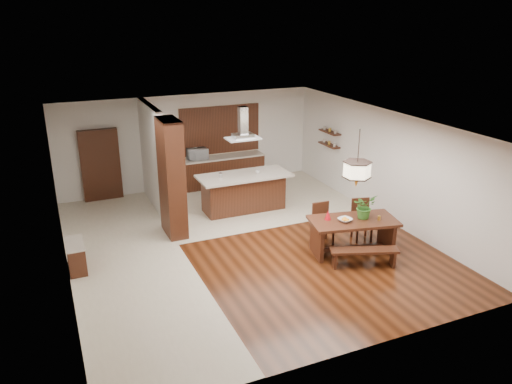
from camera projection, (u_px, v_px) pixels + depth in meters
name	position (u px, v px, depth m)	size (l,w,h in m)	color
room_shell	(244.00, 160.00, 11.31)	(9.00, 9.04, 2.92)	#331609
tile_hallway	(129.00, 264.00, 10.98)	(2.50, 9.00, 0.01)	beige
tile_kitchen	(252.00, 201.00, 14.64)	(5.50, 4.00, 0.01)	beige
soffit_band	(244.00, 124.00, 11.03)	(8.00, 9.00, 0.02)	#3C220F
partition_pier	(172.00, 178.00, 12.03)	(0.45, 1.00, 2.90)	black
partition_stub	(153.00, 156.00, 13.84)	(0.18, 2.40, 2.90)	silver
hallway_console	(76.00, 256.00, 10.65)	(0.37, 0.88, 0.63)	black
hallway_doorway	(101.00, 165.00, 14.44)	(1.10, 0.20, 2.10)	black
rear_counter	(223.00, 171.00, 15.85)	(2.60, 0.62, 0.95)	black
kitchen_window	(220.00, 130.00, 15.64)	(2.60, 0.08, 1.50)	brown
shelf_lower	(329.00, 145.00, 15.23)	(0.26, 0.90, 0.04)	black
shelf_upper	(330.00, 132.00, 15.09)	(0.26, 0.90, 0.04)	black
dining_table	(353.00, 228.00, 11.33)	(2.11, 1.36, 0.81)	black
dining_bench	(364.00, 258.00, 10.82)	(1.47, 0.32, 0.41)	black
dining_chair_left	(324.00, 224.00, 11.83)	(0.43, 0.43, 0.98)	black
dining_chair_right	(362.00, 220.00, 12.01)	(0.45, 0.45, 1.01)	black
pendant_lantern	(358.00, 159.00, 10.77)	(0.64, 0.64, 1.31)	beige
foliage_plant	(364.00, 206.00, 11.26)	(0.50, 0.44, 0.56)	#326A23
fruit_bowl	(345.00, 220.00, 11.15)	(0.30, 0.30, 0.07)	beige
napkin_cone	(328.00, 215.00, 11.23)	(0.14, 0.14, 0.23)	#AC0C16
gold_ornament	(379.00, 218.00, 11.23)	(0.07, 0.07, 0.10)	gold
kitchen_island	(244.00, 192.00, 13.81)	(2.54, 1.11, 1.05)	black
range_hood	(243.00, 123.00, 13.16)	(0.90, 0.55, 0.87)	silver
island_cup	(258.00, 172.00, 13.69)	(0.12, 0.12, 0.09)	white
microwave	(197.00, 154.00, 15.33)	(0.60, 0.41, 0.33)	silver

